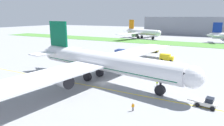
% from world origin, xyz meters
% --- Properties ---
extents(ground_plane, '(600.00, 600.00, 0.00)m').
position_xyz_m(ground_plane, '(0.00, 0.00, 0.00)').
color(ground_plane, gray).
rests_on(ground_plane, ground).
extents(apron_taxi_line, '(280.00, 0.36, 0.01)m').
position_xyz_m(apron_taxi_line, '(0.00, -3.59, 0.00)').
color(apron_taxi_line, yellow).
rests_on(apron_taxi_line, ground).
extents(grass_median_strip, '(320.00, 24.00, 0.10)m').
position_xyz_m(grass_median_strip, '(0.00, 95.25, 0.05)').
color(grass_median_strip, '#4C8438').
rests_on(grass_median_strip, ground).
extents(airliner_foreground, '(54.68, 88.40, 16.75)m').
position_xyz_m(airliner_foreground, '(-2.20, 1.85, 5.69)').
color(airliner_foreground, white).
rests_on(airliner_foreground, ground).
extents(pushback_tug, '(5.91, 3.22, 2.11)m').
position_xyz_m(pushback_tug, '(25.98, -2.98, 0.97)').
color(pushback_tug, white).
rests_on(pushback_tug, ground).
extents(ground_crew_wingwalker_port, '(0.50, 0.44, 1.66)m').
position_xyz_m(ground_crew_wingwalker_port, '(13.07, -11.66, 1.01)').
color(ground_crew_wingwalker_port, black).
rests_on(ground_crew_wingwalker_port, ground).
extents(ground_crew_marshaller_front, '(0.50, 0.46, 1.68)m').
position_xyz_m(ground_crew_marshaller_front, '(13.71, 4.35, 1.02)').
color(ground_crew_marshaller_front, black).
rests_on(ground_crew_marshaller_front, ground).
extents(ground_crew_wingwalker_starboard, '(0.47, 0.48, 1.64)m').
position_xyz_m(ground_crew_wingwalker_starboard, '(-18.85, 4.44, 1.00)').
color(ground_crew_wingwalker_starboard, black).
rests_on(ground_crew_wingwalker_starboard, ground).
extents(service_truck_baggage_loader, '(5.66, 2.71, 2.95)m').
position_xyz_m(service_truck_baggage_loader, '(9.21, 36.49, 1.57)').
color(service_truck_baggage_loader, yellow).
rests_on(service_truck_baggage_loader, ground).
extents(service_truck_fuel_bowser, '(5.18, 2.36, 2.55)m').
position_xyz_m(service_truck_fuel_bowser, '(-14.57, 41.64, 1.40)').
color(service_truck_fuel_bowser, '#33478C').
rests_on(service_truck_fuel_bowser, ground).
extents(service_truck_catering_van, '(6.53, 4.82, 3.16)m').
position_xyz_m(service_truck_catering_van, '(-1.41, 53.36, 1.68)').
color(service_truck_catering_van, yellow).
rests_on(service_truck_catering_van, ground).
extents(parked_airliner_far_left, '(35.95, 55.42, 15.57)m').
position_xyz_m(parked_airliner_far_left, '(-28.43, 114.91, 5.27)').
color(parked_airliner_far_left, white).
rests_on(parked_airliner_far_left, ground).
extents(terminal_building, '(117.36, 20.00, 18.00)m').
position_xyz_m(terminal_building, '(18.26, 167.50, 9.00)').
color(terminal_building, gray).
rests_on(terminal_building, ground).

